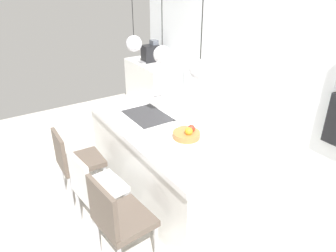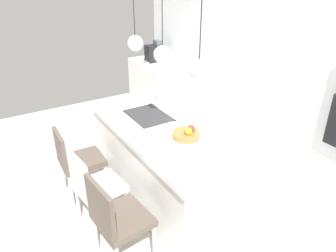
{
  "view_description": "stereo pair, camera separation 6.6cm",
  "coord_description": "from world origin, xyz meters",
  "px_view_note": "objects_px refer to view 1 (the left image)",
  "views": [
    {
      "loc": [
        2.58,
        -1.61,
        2.44
      ],
      "look_at": [
        0.1,
        0.0,
        0.96
      ],
      "focal_mm": 34.45,
      "sensor_mm": 36.0,
      "label": 1
    },
    {
      "loc": [
        2.61,
        -1.55,
        2.44
      ],
      "look_at": [
        0.1,
        0.0,
        0.96
      ],
      "focal_mm": 34.45,
      "sensor_mm": 36.0,
      "label": 2
    }
  ],
  "objects_px": {
    "chair_near": "(75,160)",
    "coffee_machine": "(150,53)",
    "chair_far": "(118,218)",
    "chair_middle": "(94,186)",
    "fruit_bowl": "(187,134)"
  },
  "relations": [
    {
      "from": "chair_near",
      "to": "coffee_machine",
      "type": "bearing_deg",
      "value": 132.45
    },
    {
      "from": "chair_near",
      "to": "chair_far",
      "type": "distance_m",
      "value": 1.12
    },
    {
      "from": "chair_near",
      "to": "chair_middle",
      "type": "bearing_deg",
      "value": -0.01
    },
    {
      "from": "coffee_machine",
      "to": "chair_far",
      "type": "xyz_separation_m",
      "value": [
        3.04,
        -2.1,
        -0.5
      ]
    },
    {
      "from": "chair_far",
      "to": "coffee_machine",
      "type": "bearing_deg",
      "value": 145.36
    },
    {
      "from": "fruit_bowl",
      "to": "coffee_machine",
      "type": "bearing_deg",
      "value": 156.63
    },
    {
      "from": "chair_near",
      "to": "fruit_bowl",
      "type": "bearing_deg",
      "value": 45.32
    },
    {
      "from": "chair_near",
      "to": "chair_middle",
      "type": "distance_m",
      "value": 0.57
    },
    {
      "from": "coffee_machine",
      "to": "chair_near",
      "type": "bearing_deg",
      "value": -47.55
    },
    {
      "from": "chair_middle",
      "to": "coffee_machine",
      "type": "bearing_deg",
      "value": 139.88
    },
    {
      "from": "chair_near",
      "to": "chair_far",
      "type": "xyz_separation_m",
      "value": [
        1.12,
        -0.0,
        0.02
      ]
    },
    {
      "from": "chair_middle",
      "to": "chair_far",
      "type": "height_order",
      "value": "chair_far"
    },
    {
      "from": "chair_far",
      "to": "chair_middle",
      "type": "bearing_deg",
      "value": 179.82
    },
    {
      "from": "fruit_bowl",
      "to": "chair_middle",
      "type": "relative_size",
      "value": 0.32
    },
    {
      "from": "coffee_machine",
      "to": "chair_far",
      "type": "distance_m",
      "value": 3.73
    }
  ]
}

